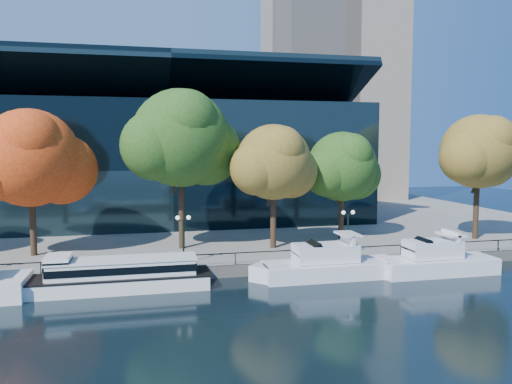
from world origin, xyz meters
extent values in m
plane|color=black|center=(0.00, 0.00, 0.00)|extent=(160.00, 160.00, 0.00)
cube|color=slate|center=(0.00, 36.50, 0.50)|extent=(90.00, 67.00, 1.00)
cube|color=#47443F|center=(0.00, 3.05, 0.50)|extent=(90.00, 0.25, 1.00)
cube|color=black|center=(0.00, 3.25, 1.95)|extent=(88.20, 0.08, 0.08)
cube|color=black|center=(0.00, 3.25, 1.45)|extent=(0.07, 0.07, 0.90)
cube|color=black|center=(-4.00, 32.00, 8.00)|extent=(50.00, 24.00, 16.00)
cube|color=black|center=(-4.00, 28.00, 17.50)|extent=(50.00, 17.14, 7.86)
cube|color=tan|center=(28.00, 55.00, 32.50)|extent=(22.00, 22.00, 65.00)
cube|color=white|center=(-9.35, 1.31, 0.53)|extent=(13.57, 3.30, 1.07)
cube|color=black|center=(-9.35, 1.31, 1.09)|extent=(13.84, 3.36, 0.12)
cube|color=white|center=(-16.14, 1.31, 0.53)|extent=(2.73, 2.73, 1.07)
cube|color=white|center=(-8.87, 1.31, 1.70)|extent=(10.59, 2.70, 1.16)
cube|color=black|center=(-8.87, 1.31, 1.75)|extent=(10.72, 2.77, 0.53)
cube|color=white|center=(-8.87, 1.31, 2.33)|extent=(10.86, 2.83, 0.10)
cube|color=white|center=(-13.43, 1.31, 1.99)|extent=(1.75, 2.31, 1.75)
cube|color=black|center=(-13.43, 1.31, 2.18)|extent=(1.79, 2.37, 0.68)
cube|color=white|center=(7.62, 1.08, 0.65)|extent=(11.35, 3.24, 1.30)
cube|color=white|center=(1.94, 1.08, 0.65)|extent=(2.48, 2.48, 1.30)
cube|color=white|center=(7.62, 1.08, 1.32)|extent=(11.12, 3.18, 0.09)
cube|color=white|center=(7.05, 1.08, 2.11)|extent=(5.11, 2.43, 1.41)
cube|color=black|center=(5.58, 1.08, 2.22)|extent=(2.24, 2.33, 1.77)
cube|color=white|center=(8.98, 1.08, 3.13)|extent=(0.27, 2.53, 0.86)
cube|color=white|center=(8.98, 1.08, 3.57)|extent=(1.51, 2.53, 0.16)
cube|color=white|center=(16.72, 0.23, 0.67)|extent=(10.00, 3.11, 1.33)
cube|color=white|center=(11.72, 0.23, 0.67)|extent=(2.45, 2.45, 1.33)
cube|color=white|center=(16.72, 0.23, 1.36)|extent=(9.80, 3.05, 0.09)
cube|color=white|center=(16.22, 0.23, 2.17)|extent=(4.50, 2.33, 1.44)
cube|color=black|center=(14.92, 0.23, 2.28)|extent=(2.03, 2.24, 1.68)
cube|color=white|center=(17.92, 0.23, 3.22)|extent=(0.28, 2.43, 0.89)
cube|color=white|center=(17.92, 0.23, 3.33)|extent=(1.56, 2.43, 0.17)
cylinder|color=black|center=(-16.94, 10.63, 4.48)|extent=(0.56, 0.56, 6.96)
cylinder|color=black|center=(-16.44, 10.83, 7.21)|extent=(1.13, 1.70, 3.49)
cylinder|color=black|center=(-17.34, 10.33, 6.97)|extent=(1.04, 1.17, 3.12)
sphere|color=#AD240E|center=(-16.94, 10.63, 9.70)|extent=(8.62, 8.62, 8.62)
sphere|color=#AD240E|center=(-14.56, 11.92, 8.62)|extent=(6.47, 6.47, 6.47)
sphere|color=#AD240E|center=(-19.09, 9.77, 9.05)|extent=(6.04, 6.04, 6.04)
sphere|color=#AD240E|center=(-16.50, 8.90, 11.21)|extent=(5.17, 5.17, 5.17)
cylinder|color=black|center=(-3.79, 10.84, 5.19)|extent=(0.56, 0.56, 8.38)
cylinder|color=black|center=(-3.29, 11.04, 8.48)|extent=(1.29, 1.98, 4.18)
cylinder|color=black|center=(-4.19, 10.54, 8.18)|extent=(1.18, 1.35, 3.74)
sphere|color=#224716|center=(-3.79, 10.84, 11.47)|extent=(9.21, 9.21, 9.21)
sphere|color=#224716|center=(-1.25, 12.22, 10.32)|extent=(6.91, 6.91, 6.91)
sphere|color=#224716|center=(-6.09, 9.92, 10.78)|extent=(6.45, 6.45, 6.45)
sphere|color=#224716|center=(-3.33, 9.00, 13.08)|extent=(5.53, 5.53, 5.53)
cylinder|color=black|center=(4.78, 9.14, 4.28)|extent=(0.56, 0.56, 6.56)
cylinder|color=black|center=(5.28, 9.34, 6.86)|extent=(1.09, 1.62, 3.30)
cylinder|color=black|center=(4.38, 8.84, 6.62)|extent=(1.00, 1.13, 2.95)
sphere|color=brown|center=(4.78, 9.14, 9.20)|extent=(7.17, 7.17, 7.17)
sphere|color=brown|center=(6.76, 10.21, 8.31)|extent=(5.38, 5.38, 5.38)
sphere|color=brown|center=(2.99, 8.42, 8.66)|extent=(5.02, 5.02, 5.02)
sphere|color=brown|center=(5.14, 7.70, 10.46)|extent=(4.30, 4.30, 4.30)
cylinder|color=black|center=(12.98, 12.19, 4.03)|extent=(0.56, 0.56, 6.07)
cylinder|color=black|center=(13.48, 12.39, 6.42)|extent=(1.03, 1.52, 3.06)
cylinder|color=black|center=(12.58, 11.89, 6.20)|extent=(0.95, 1.07, 2.73)
sphere|color=#224716|center=(12.98, 12.19, 8.59)|extent=(7.26, 7.26, 7.26)
sphere|color=#224716|center=(14.98, 13.28, 7.68)|extent=(5.45, 5.45, 5.45)
sphere|color=#224716|center=(11.16, 11.46, 8.04)|extent=(5.09, 5.09, 5.09)
sphere|color=#224716|center=(13.34, 10.74, 9.86)|extent=(4.36, 4.36, 4.36)
cylinder|color=black|center=(26.73, 8.93, 4.66)|extent=(0.56, 0.56, 7.32)
cylinder|color=black|center=(27.23, 9.13, 7.54)|extent=(1.17, 1.77, 3.66)
cylinder|color=black|center=(26.33, 8.63, 7.28)|extent=(1.08, 1.22, 3.28)
sphere|color=brown|center=(26.73, 8.93, 10.15)|extent=(7.69, 7.69, 7.69)
sphere|color=brown|center=(28.84, 10.09, 9.19)|extent=(5.77, 5.77, 5.77)
sphere|color=brown|center=(24.81, 8.16, 9.58)|extent=(5.38, 5.38, 5.38)
sphere|color=brown|center=(27.11, 7.39, 11.50)|extent=(4.61, 4.61, 4.61)
cylinder|color=black|center=(-4.13, 4.50, 2.80)|extent=(0.14, 0.14, 3.60)
cube|color=black|center=(-4.13, 4.50, 4.65)|extent=(0.90, 0.06, 0.06)
sphere|color=white|center=(-4.58, 4.50, 4.85)|extent=(0.36, 0.36, 0.36)
sphere|color=white|center=(-3.68, 4.50, 4.85)|extent=(0.36, 0.36, 0.36)
cylinder|color=black|center=(10.45, 4.50, 2.80)|extent=(0.14, 0.14, 3.60)
cube|color=black|center=(10.45, 4.50, 4.65)|extent=(0.90, 0.06, 0.06)
sphere|color=white|center=(10.00, 4.50, 4.85)|extent=(0.36, 0.36, 0.36)
sphere|color=white|center=(10.90, 4.50, 4.85)|extent=(0.36, 0.36, 0.36)
camera|label=1|loc=(-7.27, -36.53, 10.80)|focal=35.00mm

